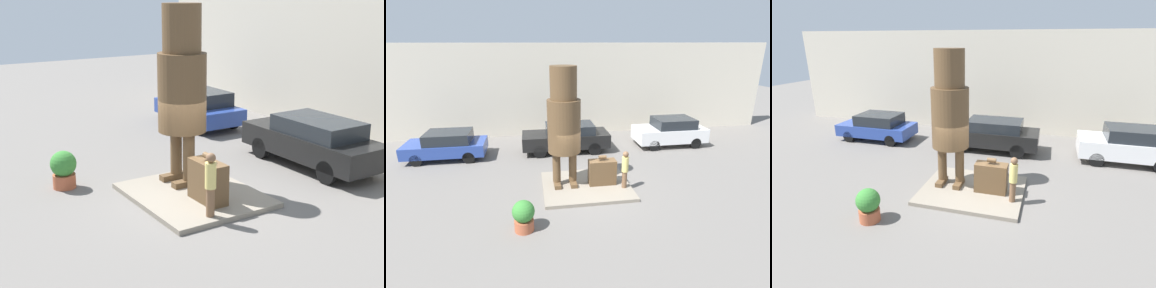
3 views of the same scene
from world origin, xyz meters
The scene contains 8 objects.
ground_plane centered at (0.00, 0.00, 0.00)m, with size 60.00×60.00×0.00m, color slate.
pedestal centered at (0.00, 0.00, 0.07)m, with size 3.66×3.11×0.13m.
statue_figure centered at (-0.89, 0.18, 3.01)m, with size 1.33×1.33×4.91m.
giant_suitcase centered at (0.68, -0.01, 0.68)m, with size 1.14×0.52×1.28m.
tourist centered at (1.51, -0.50, 1.01)m, with size 0.27×0.27×1.59m.
parked_car_blue centered at (-6.61, 4.46, 0.77)m, with size 4.06×1.90×1.46m.
parked_car_black centered at (-0.26, 4.58, 0.85)m, with size 4.76×1.82×1.58m.
planter_pot centered at (-2.57, -2.68, 0.56)m, with size 0.73×0.73×1.07m.
Camera 1 is at (11.29, -7.20, 5.36)m, focal length 50.00 mm.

